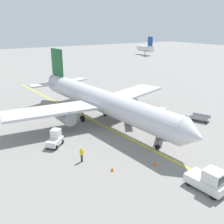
% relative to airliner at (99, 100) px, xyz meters
% --- Properties ---
extents(ground_plane, '(300.00, 300.00, 0.00)m').
position_rel_airliner_xyz_m(ground_plane, '(1.63, -12.30, -3.42)').
color(ground_plane, gray).
extents(taxi_line_yellow, '(8.31, 79.63, 0.01)m').
position_rel_airliner_xyz_m(taxi_line_yellow, '(0.05, -7.30, -3.41)').
color(taxi_line_yellow, yellow).
rests_on(taxi_line_yellow, ground).
extents(airliner, '(28.47, 35.34, 10.10)m').
position_rel_airliner_xyz_m(airliner, '(0.00, 0.00, 0.00)').
color(airliner, silver).
rests_on(airliner, ground).
extents(pushback_tug, '(2.28, 3.78, 2.20)m').
position_rel_airliner_xyz_m(pushback_tug, '(-0.36, -20.45, -2.42)').
color(pushback_tug, silver).
rests_on(pushback_tug, ground).
extents(baggage_tug_near_wing, '(2.70, 2.04, 2.10)m').
position_rel_airliner_xyz_m(baggage_tug_near_wing, '(8.41, -5.24, -2.49)').
color(baggage_tug_near_wing, silver).
rests_on(baggage_tug_near_wing, ground).
extents(baggage_tug_by_cargo_door, '(2.65, 2.58, 2.10)m').
position_rel_airliner_xyz_m(baggage_tug_by_cargo_door, '(-8.88, -4.52, -2.49)').
color(baggage_tug_by_cargo_door, silver).
rests_on(baggage_tug_by_cargo_door, ground).
extents(belt_loader_forward_hold, '(4.44, 4.40, 2.59)m').
position_rel_airliner_xyz_m(belt_loader_forward_hold, '(4.87, -9.15, -2.64)').
color(belt_loader_forward_hold, silver).
rests_on(belt_loader_forward_hold, ground).
extents(belt_loader_aft_hold, '(3.25, 5.06, 2.59)m').
position_rel_airliner_xyz_m(belt_loader_aft_hold, '(4.02, -2.84, -2.64)').
color(belt_loader_aft_hold, silver).
rests_on(belt_loader_aft_hold, ground).
extents(baggage_cart_loaded, '(2.57, 3.76, 0.94)m').
position_rel_airliner_xyz_m(baggage_cart_loaded, '(13.28, -8.39, -2.95)').
color(baggage_cart_loaded, '#A5A5A8').
rests_on(baggage_cart_loaded, ground).
extents(ground_crew_marshaller, '(0.36, 0.24, 1.70)m').
position_rel_airliner_xyz_m(ground_crew_marshaller, '(-7.81, -9.74, -2.51)').
color(ground_crew_marshaller, '#26262D').
rests_on(ground_crew_marshaller, ground).
extents(safety_cone_nose_left, '(0.36, 0.36, 0.44)m').
position_rel_airliner_xyz_m(safety_cone_nose_left, '(-6.03, -13.17, -3.20)').
color(safety_cone_nose_left, orange).
rests_on(safety_cone_nose_left, ground).
extents(safety_cone_nose_right, '(0.36, 0.36, 0.44)m').
position_rel_airliner_xyz_m(safety_cone_nose_right, '(-1.58, -14.65, -3.20)').
color(safety_cone_nose_right, orange).
rests_on(safety_cone_nose_right, ground).
extents(distant_aircraft_mid_left, '(3.00, 10.10, 8.80)m').
position_rel_airliner_xyz_m(distant_aircraft_mid_left, '(64.29, 66.91, -0.20)').
color(distant_aircraft_mid_left, silver).
rests_on(distant_aircraft_mid_left, ground).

